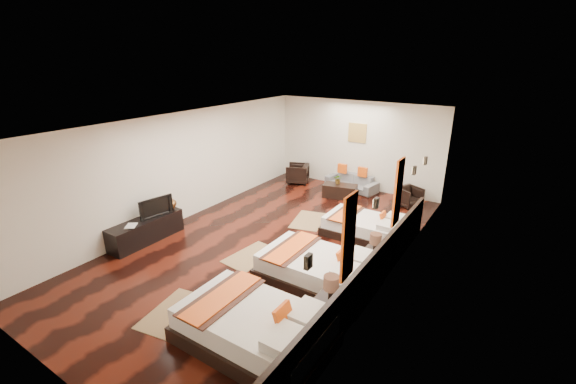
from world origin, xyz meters
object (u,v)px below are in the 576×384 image
Objects in this scene: tv at (155,206)px; armchair_right at (409,197)px; book at (126,226)px; figurine at (169,202)px; bed_near at (255,327)px; armchair_left at (298,174)px; table_plant at (338,179)px; bed_far at (365,227)px; coffee_table at (340,191)px; sofa at (352,182)px; bed_mid at (319,269)px; tv_console at (146,230)px; nightstand_a at (330,308)px; nightstand_b at (374,259)px.

tv reaches higher than armchair_right.
book is 0.78× the size of figurine.
bed_near is at bearing -154.99° from armchair_right.
table_plant reaches higher than armchair_left.
bed_far is (-0.01, 4.30, -0.05)m from bed_near.
tv is 2.15× the size of figurine.
bed_far is 2.66m from coffee_table.
bed_mid is at bearing -61.92° from sofa.
figurine is at bearing 164.40° from armchair_right.
tv is (-4.15, 1.55, 0.49)m from bed_near.
coffee_table is (-1.67, 4.41, -0.09)m from bed_mid.
tv_console is 6.47m from sofa.
armchair_left is 0.72× the size of coffee_table.
armchair_left is at bearing 166.57° from table_plant.
coffee_table is (-2.42, 5.39, -0.12)m from nightstand_a.
book is (-4.19, -3.51, 0.32)m from bed_far.
bed_far is 1.59m from nightstand_b.
book is (0.00, -0.49, 0.29)m from tv_console.
bed_mid is 7.43× the size of book.
bed_mid is 4.37m from book.
table_plant is (-2.08, -0.37, 0.26)m from armchair_right.
bed_mid is 1.23× the size of tv_console.
table_plant is (-2.52, 3.54, 0.25)m from nightstand_b.
armchair_right is (4.50, 4.80, -0.46)m from figurine.
figurine reaches higher than armchair_right.
bed_near is at bearing -74.56° from table_plant.
armchair_left is (0.71, 4.84, -0.41)m from figurine.
armchair_left is at bearing 81.60° from figurine.
nightstand_a is 7.23m from armchair_left.
armchair_left is at bearing 125.54° from bed_mid.
bed_mid reaches higher than book.
coffee_table is at bearing 60.00° from figurine.
nightstand_a is at bearing -65.84° from coffee_table.
bed_near is 4.30m from bed_far.
nightstand_a is 5.91m from coffee_table.
table_plant is (2.42, 5.64, -0.02)m from book.
bed_near is at bearing -89.93° from bed_far.
bed_mid is at bearing 12.90° from armchair_left.
tv is (-4.15, -0.41, 0.50)m from bed_mid.
coffee_table is at bearing 114.16° from nightstand_a.
armchair_left reaches higher than sofa.
armchair_left is (-3.48, 6.84, 0.03)m from bed_near.
sofa is (-2.42, 4.34, -0.05)m from nightstand_b.
nightstand_b is 1.02× the size of tv.
coffee_table is 0.37m from table_plant.
coffee_table is (1.81, -0.47, -0.13)m from armchair_left.
nightstand_a is 1.91m from nightstand_b.
armchair_right is (0.30, 4.84, -0.00)m from bed_mid.
armchair_right is (-0.45, 3.91, -0.01)m from nightstand_b.
bed_near is 3.21× the size of armchair_left.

